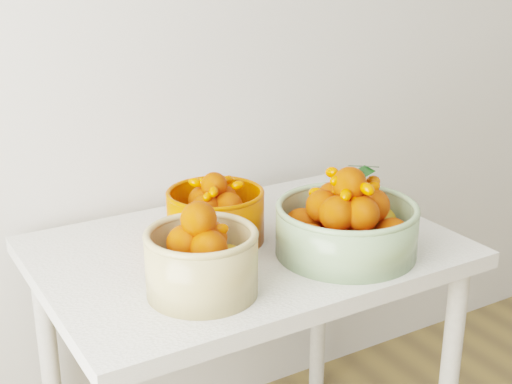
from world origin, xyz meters
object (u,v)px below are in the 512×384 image
(bowl_green, at_px, (346,224))
(bowl_orange, at_px, (215,214))
(table, at_px, (247,280))
(bowl_cream, at_px, (201,260))

(bowl_green, relative_size, bowl_orange, 1.57)
(table, distance_m, bowl_orange, 0.18)
(bowl_orange, bearing_deg, table, -53.14)
(table, bearing_deg, bowl_green, -42.48)
(table, height_order, bowl_green, bowl_green)
(bowl_green, bearing_deg, bowl_orange, 134.79)
(bowl_cream, relative_size, bowl_green, 0.74)
(bowl_green, xyz_separation_m, bowl_orange, (-0.23, 0.23, -0.01))
(bowl_cream, height_order, bowl_green, bowl_green)
(table, xyz_separation_m, bowl_green, (0.18, -0.16, 0.17))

